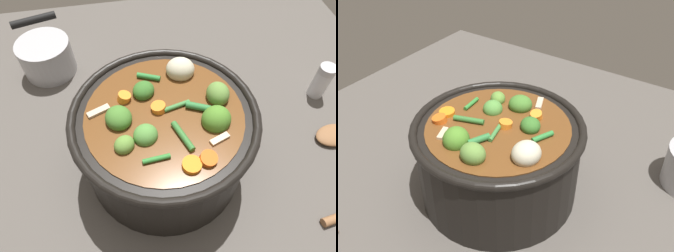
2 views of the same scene
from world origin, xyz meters
TOP-DOWN VIEW (x-y plane):
  - ground_plane at (0.00, 0.00)m, footprint 1.10×1.10m
  - cooking_pot at (0.00, -0.00)m, footprint 0.29×0.29m
  - salt_shaker at (0.11, -0.36)m, footprint 0.03×0.03m
  - small_saucepan at (0.30, 0.22)m, footprint 0.19×0.14m

SIDE VIEW (x-z plane):
  - ground_plane at x=0.00m, z-range 0.00..0.00m
  - salt_shaker at x=0.11m, z-range 0.00..0.08m
  - small_saucepan at x=0.30m, z-range 0.00..0.08m
  - cooking_pot at x=0.00m, z-range -0.01..0.17m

